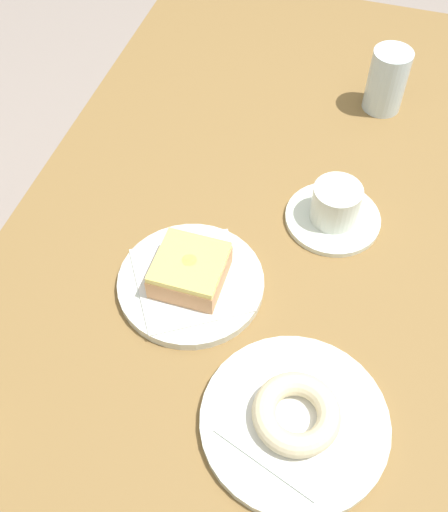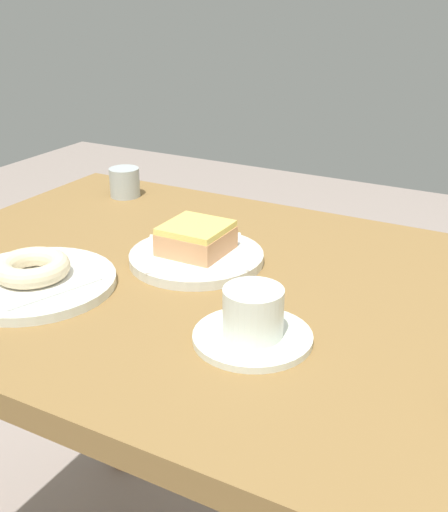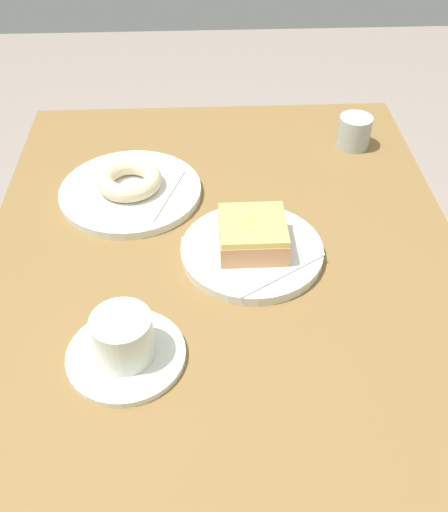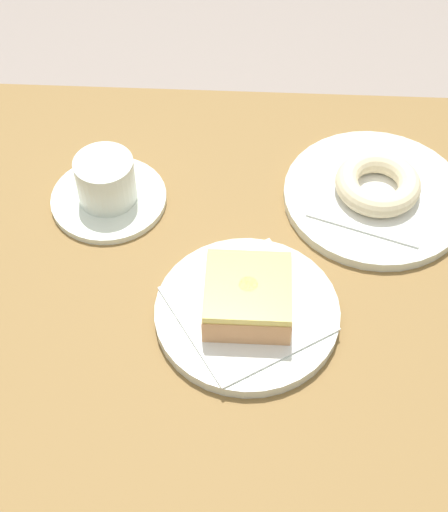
% 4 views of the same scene
% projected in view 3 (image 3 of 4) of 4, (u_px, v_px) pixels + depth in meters
% --- Properties ---
extents(table, '(1.29, 0.72, 0.75)m').
position_uv_depth(table, '(230.00, 399.00, 0.81)').
color(table, olive).
rests_on(table, ground_plane).
extents(plate_glazed_square, '(0.21, 0.21, 0.02)m').
position_uv_depth(plate_glazed_square, '(252.00, 251.00, 0.87)').
color(plate_glazed_square, silver).
rests_on(plate_glazed_square, table).
extents(napkin_glazed_square, '(0.21, 0.21, 0.00)m').
position_uv_depth(napkin_glazed_square, '(252.00, 247.00, 0.87)').
color(napkin_glazed_square, white).
rests_on(napkin_glazed_square, plate_glazed_square).
extents(donut_glazed_square, '(0.10, 0.10, 0.04)m').
position_uv_depth(donut_glazed_square, '(253.00, 234.00, 0.85)').
color(donut_glazed_square, tan).
rests_on(donut_glazed_square, napkin_glazed_square).
extents(plate_sugar_ring, '(0.24, 0.24, 0.01)m').
position_uv_depth(plate_sugar_ring, '(131.00, 192.00, 0.99)').
color(plate_sugar_ring, silver).
rests_on(plate_sugar_ring, table).
extents(napkin_sugar_ring, '(0.18, 0.18, 0.00)m').
position_uv_depth(napkin_sugar_ring, '(130.00, 188.00, 0.98)').
color(napkin_sugar_ring, white).
rests_on(napkin_sugar_ring, plate_sugar_ring).
extents(donut_sugar_ring, '(0.11, 0.11, 0.03)m').
position_uv_depth(donut_sugar_ring, '(129.00, 180.00, 0.97)').
color(donut_sugar_ring, beige).
rests_on(donut_sugar_ring, napkin_sugar_ring).
extents(coffee_cup, '(0.15, 0.15, 0.07)m').
position_uv_depth(coffee_cup, '(124.00, 345.00, 0.72)').
color(coffee_cup, silver).
rests_on(coffee_cup, table).
extents(sugar_jar, '(0.06, 0.06, 0.06)m').
position_uv_depth(sugar_jar, '(354.00, 132.00, 1.09)').
color(sugar_jar, '#ABB5B5').
rests_on(sugar_jar, table).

